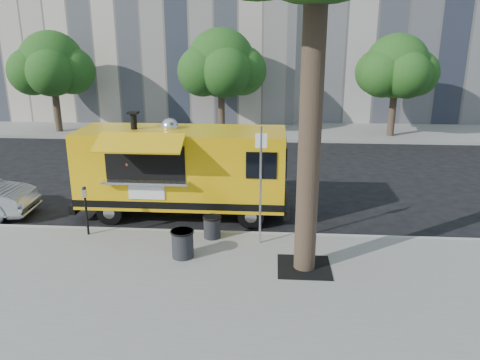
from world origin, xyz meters
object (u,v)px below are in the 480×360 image
Objects in this scene: far_tree_b at (221,63)px; trash_bin_right at (212,226)px; far_tree_c at (397,66)px; trash_bin_left at (183,243)px; food_truck at (181,169)px; sign_post at (261,179)px; parking_meter at (86,205)px; far_tree_a at (52,64)px.

trash_bin_right is (1.30, -14.00, -3.37)m from far_tree_b.
far_tree_b is 9.01m from far_tree_c.
trash_bin_left is (-8.25, -14.87, -3.21)m from far_tree_c.
far_tree_b reaches higher than far_tree_c.
food_truck is at bearing 121.22° from trash_bin_right.
sign_post is 0.48× the size of food_truck.
far_tree_c is 17.82m from parking_meter.
far_tree_b is 8.23× the size of trash_bin_left.
far_tree_a is at bearing -179.68° from far_tree_c.
far_tree_b is 4.12× the size of parking_meter.
trash_bin_right is at bearing -58.66° from food_truck.
far_tree_a is at bearing 127.14° from trash_bin_right.
sign_post is (2.55, -14.25, -1.98)m from far_tree_b.
far_tree_a is 18.00m from far_tree_c.
food_truck is 9.44× the size of trash_bin_left.
trash_bin_right is (3.30, 0.05, -0.52)m from parking_meter.
far_tree_b is at bearing 178.09° from far_tree_c.
far_tree_a is 0.97× the size of far_tree_b.
sign_post is 4.64m from parking_meter.
far_tree_b is 14.61m from sign_post.
parking_meter is 2.94m from food_truck.
trash_bin_right is (1.13, -1.87, -1.00)m from food_truck.
parking_meter is 0.21× the size of food_truck.
trash_bin_right is (0.55, 1.17, -0.05)m from trash_bin_left.
food_truck reaches higher than trash_bin_right.
far_tree_c is at bearing 65.19° from sign_post.
parking_meter is 2.00× the size of trash_bin_left.
far_tree_b reaches higher than parking_meter.
parking_meter is at bearing 177.48° from sign_post.
far_tree_b reaches higher than trash_bin_right.
parking_meter is at bearing -98.10° from far_tree_b.
far_tree_c is 7.80× the size of trash_bin_left.
parking_meter is (-11.00, -13.75, -2.74)m from far_tree_c.
far_tree_a is 1.79× the size of sign_post.
far_tree_a is at bearing 128.13° from food_truck.
trash_bin_right is at bearing 168.67° from sign_post.
trash_bin_left is (2.75, -1.12, -0.48)m from parking_meter.
parking_meter is at bearing -128.66° from far_tree_c.
trash_bin_right is at bearing -119.33° from far_tree_c.
far_tree_c is 9.05× the size of trash_bin_right.
food_truck is at bearing 138.31° from sign_post.
sign_post is 4.49× the size of trash_bin_left.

